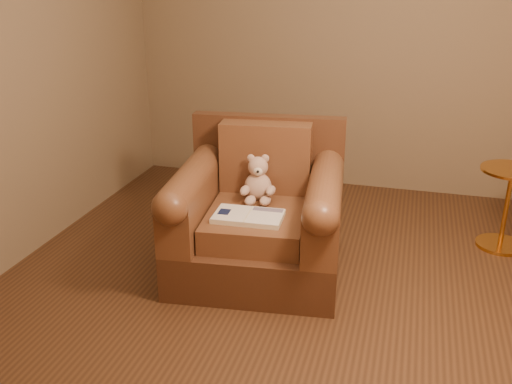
# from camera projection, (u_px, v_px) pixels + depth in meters

# --- Properties ---
(floor) EXTENTS (4.00, 4.00, 0.00)m
(floor) POSITION_uv_depth(u_px,v_px,m) (307.00, 291.00, 3.61)
(floor) COLOR #4C2E1A
(floor) RESTS_ON ground
(room) EXTENTS (4.02, 4.02, 2.71)m
(room) POSITION_uv_depth(u_px,v_px,m) (317.00, 7.00, 2.98)
(room) COLOR #836D51
(room) RESTS_ON ground
(armchair) EXTENTS (1.17, 1.12, 0.96)m
(armchair) POSITION_uv_depth(u_px,v_px,m) (259.00, 217.00, 3.77)
(armchair) COLOR #4D2C19
(armchair) RESTS_ON floor
(teddy_bear) EXTENTS (0.23, 0.26, 0.32)m
(teddy_bear) POSITION_uv_depth(u_px,v_px,m) (258.00, 183.00, 3.78)
(teddy_bear) COLOR tan
(teddy_bear) RESTS_ON armchair
(guidebook) EXTENTS (0.44, 0.28, 0.03)m
(guidebook) POSITION_uv_depth(u_px,v_px,m) (248.00, 216.00, 3.52)
(guidebook) COLOR beige
(guidebook) RESTS_ON armchair
(side_table) EXTENTS (0.43, 0.43, 0.60)m
(side_table) POSITION_uv_depth(u_px,v_px,m) (507.00, 206.00, 4.07)
(side_table) COLOR gold
(side_table) RESTS_ON floor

